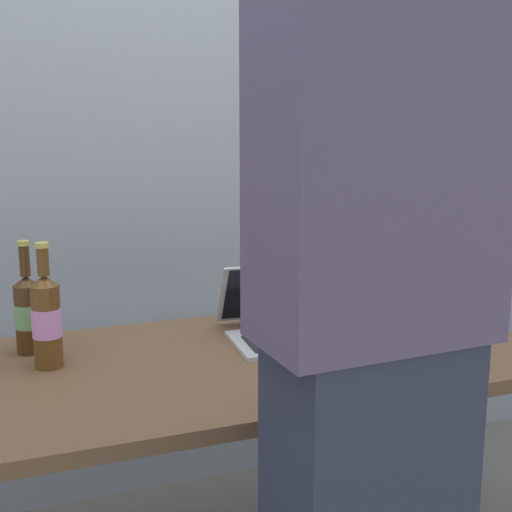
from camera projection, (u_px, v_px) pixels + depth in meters
desk at (239, 399)px, 1.76m from camera, size 1.53×0.72×0.71m
laptop at (293, 320)px, 1.89m from camera, size 0.37×0.35×0.19m
beer_bottle_brown at (47, 319)px, 1.64m from camera, size 0.07×0.07×0.30m
beer_bottle_amber at (28, 312)px, 1.75m from camera, size 0.07×0.07×0.28m
person_figure at (372, 328)px, 1.15m from camera, size 0.39×0.30×1.83m
coffee_mug at (401, 354)px, 1.62m from camera, size 0.12×0.08×0.09m
back_wall at (163, 110)px, 2.29m from camera, size 6.00×0.10×2.60m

